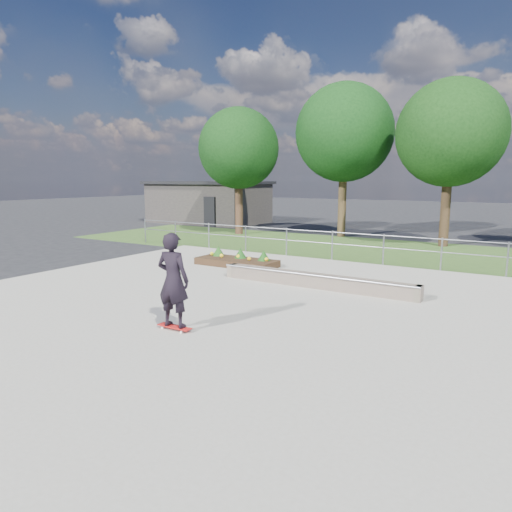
% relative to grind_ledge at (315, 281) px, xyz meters
% --- Properties ---
extents(ground, '(120.00, 120.00, 0.00)m').
position_rel_grind_ledge_xyz_m(ground, '(-1.33, -2.95, -0.26)').
color(ground, black).
rests_on(ground, ground).
extents(grass_verge, '(30.00, 8.00, 0.02)m').
position_rel_grind_ledge_xyz_m(grass_verge, '(-1.33, 8.05, -0.25)').
color(grass_verge, '#304E1F').
rests_on(grass_verge, ground).
extents(concrete_slab, '(15.00, 15.00, 0.06)m').
position_rel_grind_ledge_xyz_m(concrete_slab, '(-1.33, -2.95, -0.23)').
color(concrete_slab, gray).
rests_on(concrete_slab, ground).
extents(fence, '(20.06, 0.06, 1.20)m').
position_rel_grind_ledge_xyz_m(fence, '(-1.33, 4.55, 0.51)').
color(fence, gray).
rests_on(fence, ground).
extents(building, '(8.40, 5.40, 3.00)m').
position_rel_grind_ledge_xyz_m(building, '(-15.33, 15.05, 1.25)').
color(building, '#2C2927').
rests_on(building, ground).
extents(tree_far_left, '(4.55, 4.55, 7.15)m').
position_rel_grind_ledge_xyz_m(tree_far_left, '(-9.33, 10.05, 4.59)').
color(tree_far_left, '#382116').
rests_on(tree_far_left, ground).
extents(tree_mid_left, '(5.25, 5.25, 8.25)m').
position_rel_grind_ledge_xyz_m(tree_mid_left, '(-3.83, 12.05, 5.34)').
color(tree_mid_left, '#382716').
rests_on(tree_mid_left, ground).
extents(tree_mid_right, '(4.90, 4.90, 7.70)m').
position_rel_grind_ledge_xyz_m(tree_mid_right, '(1.67, 11.05, 4.97)').
color(tree_mid_right, black).
rests_on(tree_mid_right, ground).
extents(grind_ledge, '(6.00, 0.44, 0.43)m').
position_rel_grind_ledge_xyz_m(grind_ledge, '(0.00, 0.00, 0.00)').
color(grind_ledge, brown).
rests_on(grind_ledge, concrete_slab).
extents(planter_bed, '(3.00, 1.20, 0.61)m').
position_rel_grind_ledge_xyz_m(planter_bed, '(-3.83, 1.66, -0.02)').
color(planter_bed, black).
rests_on(planter_bed, concrete_slab).
extents(skateboarder, '(0.80, 0.56, 2.06)m').
position_rel_grind_ledge_xyz_m(skateboarder, '(-0.94, -5.02, 0.86)').
color(skateboarder, white).
rests_on(skateboarder, concrete_slab).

